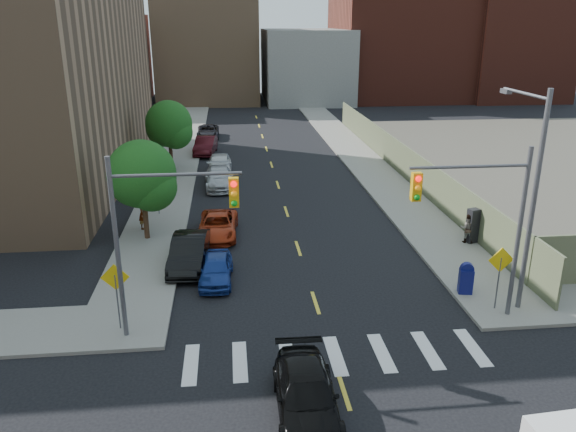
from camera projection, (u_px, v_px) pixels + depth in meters
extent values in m
cube|color=gray|center=(184.00, 142.00, 54.39)|extent=(3.50, 73.00, 0.15)
cube|color=gray|center=(341.00, 139.00, 55.93)|extent=(3.50, 73.00, 0.15)
cube|color=#6C704F|center=(400.00, 158.00, 43.06)|extent=(0.12, 44.00, 2.50)
cube|color=#592319|center=(92.00, 60.00, 77.74)|extent=(14.00, 18.00, 12.00)
cube|color=#8C6B4C|center=(208.00, 47.00, 80.72)|extent=(14.00, 16.00, 15.00)
cube|color=gray|center=(306.00, 66.00, 81.06)|extent=(12.00, 16.00, 10.00)
cube|color=#592319|center=(397.00, 43.00, 83.34)|extent=(18.00, 18.00, 16.00)
cube|color=#592319|center=(507.00, 36.00, 82.73)|extent=(14.00, 16.00, 18.00)
cylinder|color=#8C6B4C|center=(538.00, 0.00, 81.47)|extent=(1.80, 1.80, 28.00)
cylinder|color=#59595E|center=(118.00, 252.00, 19.97)|extent=(0.18, 0.18, 7.00)
cylinder|color=#59595E|center=(176.00, 175.00, 19.27)|extent=(4.50, 0.12, 0.12)
cube|color=#E5A50C|center=(234.00, 192.00, 19.70)|extent=(0.35, 0.30, 1.05)
cylinder|color=#59595E|center=(518.00, 236.00, 21.47)|extent=(0.18, 0.18, 7.00)
cylinder|color=#59595E|center=(470.00, 167.00, 20.32)|extent=(4.50, 0.12, 0.12)
cube|color=#E5A50C|center=(416.00, 187.00, 20.35)|extent=(0.35, 0.30, 1.05)
cylinder|color=#59595E|center=(533.00, 207.00, 21.68)|extent=(0.20, 0.20, 9.00)
cylinder|color=#59595E|center=(526.00, 94.00, 21.91)|extent=(0.12, 3.50, 0.12)
cube|color=#59595E|center=(506.00, 91.00, 23.45)|extent=(0.25, 0.60, 0.18)
cylinder|color=#59595E|center=(118.00, 304.00, 21.18)|extent=(0.06, 0.06, 2.40)
cube|color=yellow|center=(115.00, 277.00, 20.81)|extent=(1.06, 0.04, 1.06)
cylinder|color=#59595E|center=(498.00, 285.00, 22.67)|extent=(0.06, 0.06, 2.40)
cube|color=yellow|center=(501.00, 260.00, 22.31)|extent=(1.06, 0.04, 1.06)
cylinder|color=#59595E|center=(158.00, 197.00, 33.84)|extent=(0.06, 0.06, 2.40)
cube|color=yellow|center=(157.00, 180.00, 33.48)|extent=(1.06, 0.04, 1.06)
cylinder|color=#332114|center=(146.00, 217.00, 30.03)|extent=(0.28, 0.28, 2.64)
sphere|color=#144814|center=(142.00, 174.00, 29.23)|extent=(3.60, 3.60, 3.60)
sphere|color=#144814|center=(152.00, 186.00, 29.20)|extent=(2.64, 2.64, 2.64)
sphere|color=#144814|center=(136.00, 180.00, 29.71)|extent=(2.88, 2.88, 2.88)
cylinder|color=#332114|center=(171.00, 154.00, 44.10)|extent=(0.28, 0.28, 2.64)
sphere|color=#144814|center=(169.00, 124.00, 43.31)|extent=(3.60, 3.60, 3.60)
sphere|color=#144814|center=(176.00, 132.00, 43.27)|extent=(2.64, 2.64, 2.64)
sphere|color=#144814|center=(164.00, 128.00, 43.78)|extent=(2.88, 2.88, 2.88)
imported|color=navy|center=(216.00, 269.00, 25.51)|extent=(1.62, 3.68, 1.23)
imported|color=black|center=(189.00, 252.00, 26.98)|extent=(1.93, 4.74, 1.53)
imported|color=#A72D10|center=(218.00, 226.00, 30.83)|extent=(2.34, 4.65, 1.26)
imported|color=#B1B4B9|center=(219.00, 178.00, 39.86)|extent=(2.21, 4.94, 1.41)
imported|color=silver|center=(220.00, 164.00, 43.21)|extent=(1.84, 4.56, 1.55)
imported|color=#380B10|center=(206.00, 145.00, 49.69)|extent=(2.12, 4.87, 1.56)
imported|color=#222127|center=(208.00, 131.00, 56.57)|extent=(2.14, 4.63, 1.28)
imported|color=black|center=(306.00, 395.00, 16.89)|extent=(1.93, 4.60, 1.33)
cube|color=navy|center=(466.00, 281.00, 24.13)|extent=(0.65, 0.55, 1.10)
cylinder|color=navy|center=(467.00, 269.00, 23.94)|extent=(0.61, 0.37, 0.57)
cube|color=black|center=(472.00, 226.00, 29.54)|extent=(0.66, 0.59, 1.85)
imported|color=gray|center=(143.00, 213.00, 31.47)|extent=(0.59, 0.76, 1.84)
imported|color=gray|center=(467.00, 228.00, 29.55)|extent=(0.92, 0.82, 1.57)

